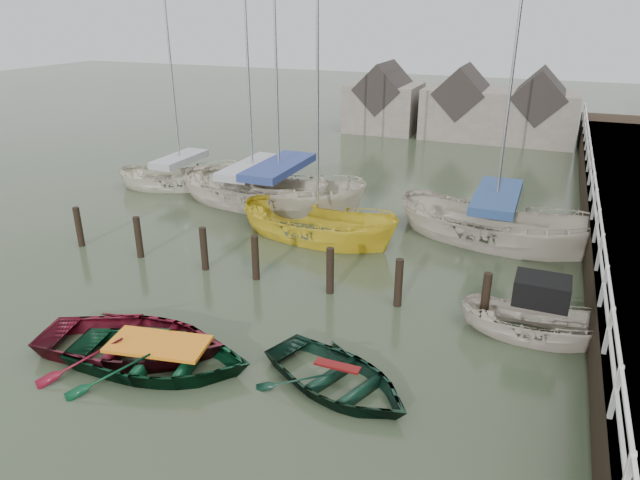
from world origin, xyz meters
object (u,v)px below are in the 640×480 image
at_px(sailboat_c, 318,237).
at_px(sailboat_d, 492,239).
at_px(rowboat_dkgreen, 337,387).
at_px(sailboat_e, 182,186).
at_px(sailboat_a, 254,203).
at_px(rowboat_green, 161,368).
at_px(motorboat, 535,332).
at_px(sailboat_b, 280,206).
at_px(rowboat_red, 134,353).

bearing_deg(sailboat_c, sailboat_d, -62.52).
bearing_deg(rowboat_dkgreen, sailboat_e, 68.12).
relative_size(sailboat_a, sailboat_d, 0.80).
distance_m(sailboat_a, sailboat_d, 9.67).
bearing_deg(sailboat_a, rowboat_green, -155.95).
bearing_deg(sailboat_d, motorboat, -150.77).
bearing_deg(sailboat_d, sailboat_e, 97.79).
bearing_deg(sailboat_b, rowboat_green, -163.80).
distance_m(motorboat, sailboat_a, 13.11).
height_order(sailboat_a, sailboat_e, sailboat_a).
xyz_separation_m(rowboat_red, motorboat, (8.80, 4.43, 0.12)).
bearing_deg(sailboat_a, motorboat, -113.24).
xyz_separation_m(motorboat, sailboat_b, (-10.22, 6.44, -0.06)).
bearing_deg(rowboat_dkgreen, sailboat_c, 46.85).
bearing_deg(sailboat_b, sailboat_c, -127.98).
bearing_deg(rowboat_dkgreen, sailboat_a, 58.03).
distance_m(rowboat_red, rowboat_green, 0.99).
bearing_deg(rowboat_green, rowboat_red, 65.76).
height_order(sailboat_a, sailboat_d, sailboat_d).
relative_size(rowboat_red, rowboat_green, 1.05).
distance_m(rowboat_dkgreen, sailboat_a, 12.74).
bearing_deg(rowboat_dkgreen, motorboat, -23.68).
height_order(sailboat_d, sailboat_e, sailboat_d).
bearing_deg(sailboat_e, sailboat_a, -125.66).
xyz_separation_m(rowboat_dkgreen, sailboat_e, (-11.79, 11.18, 0.07)).
xyz_separation_m(motorboat, sailboat_c, (-7.55, 4.03, -0.11)).
height_order(rowboat_dkgreen, sailboat_d, sailboat_d).
bearing_deg(sailboat_d, sailboat_a, 100.96).
distance_m(rowboat_green, sailboat_d, 12.34).
distance_m(rowboat_green, sailboat_a, 11.67).
bearing_deg(rowboat_dkgreen, sailboat_b, 53.43).
bearing_deg(sailboat_b, motorboat, -118.13).
relative_size(motorboat, sailboat_a, 0.36).
height_order(motorboat, sailboat_c, sailboat_c).
xyz_separation_m(sailboat_b, sailboat_e, (-5.43, 0.93, 0.01)).
bearing_deg(sailboat_d, rowboat_dkgreen, -178.86).
bearing_deg(sailboat_d, rowboat_green, 163.59).
bearing_deg(motorboat, sailboat_d, 16.83).
bearing_deg(rowboat_green, sailboat_a, 7.44).
bearing_deg(sailboat_c, sailboat_b, 56.05).
bearing_deg(sailboat_b, sailboat_d, -88.39).
relative_size(rowboat_red, motorboat, 1.19).
bearing_deg(sailboat_d, rowboat_red, 159.25).
bearing_deg(sailboat_c, rowboat_red, 179.73).
relative_size(rowboat_red, sailboat_b, 0.35).
xyz_separation_m(rowboat_dkgreen, sailboat_c, (-3.70, 7.85, 0.01)).
bearing_deg(motorboat, sailboat_b, 58.51).
bearing_deg(motorboat, sailboat_c, 62.62).
height_order(rowboat_dkgreen, motorboat, motorboat).
distance_m(sailboat_a, sailboat_e, 4.33).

